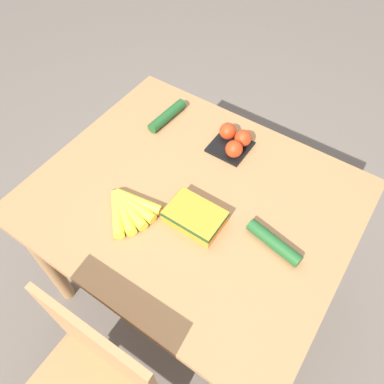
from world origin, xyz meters
name	(u,v)px	position (x,y,z in m)	size (l,w,h in m)	color
ground_plane	(192,283)	(0.00, 0.00, 0.00)	(12.00, 12.00, 0.00)	#665B51
dining_table	(192,215)	(0.00, 0.00, 0.64)	(1.07, 0.90, 0.75)	#9E7044
banana_bunch	(128,208)	(0.14, 0.17, 0.77)	(0.19, 0.18, 0.04)	brown
tomato_pack	(234,141)	(0.00, -0.28, 0.79)	(0.14, 0.14, 0.07)	black
carrot_bag	(195,216)	(-0.06, 0.07, 0.78)	(0.18, 0.13, 0.05)	orange
cucumber_near	(274,242)	(-0.32, 0.01, 0.77)	(0.20, 0.08, 0.04)	#1E5123
cucumber_far	(167,116)	(0.30, -0.26, 0.77)	(0.05, 0.19, 0.04)	#1E5123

